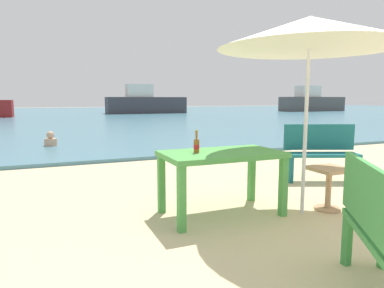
# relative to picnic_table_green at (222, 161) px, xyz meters

# --- Properties ---
(ground_plane) EXTENTS (120.00, 120.00, 0.00)m
(ground_plane) POSITION_rel_picnic_table_green_xyz_m (0.83, -1.11, -0.65)
(ground_plane) COLOR beige
(sea_water) EXTENTS (120.00, 50.00, 0.08)m
(sea_water) POSITION_rel_picnic_table_green_xyz_m (0.83, 28.89, -0.61)
(sea_water) COLOR teal
(sea_water) RESTS_ON ground_plane
(picnic_table_green) EXTENTS (1.40, 0.80, 0.76)m
(picnic_table_green) POSITION_rel_picnic_table_green_xyz_m (0.00, 0.00, 0.00)
(picnic_table_green) COLOR #4C9E47
(picnic_table_green) RESTS_ON ground_plane
(beer_bottle_amber) EXTENTS (0.07, 0.07, 0.26)m
(beer_bottle_amber) POSITION_rel_picnic_table_green_xyz_m (-0.31, 0.04, 0.20)
(beer_bottle_amber) COLOR brown
(beer_bottle_amber) RESTS_ON picnic_table_green
(patio_umbrella) EXTENTS (2.10, 2.10, 2.30)m
(patio_umbrella) POSITION_rel_picnic_table_green_xyz_m (0.92, -0.36, 1.47)
(patio_umbrella) COLOR silver
(patio_umbrella) RESTS_ON ground_plane
(side_table_wood) EXTENTS (0.44, 0.44, 0.54)m
(side_table_wood) POSITION_rel_picnic_table_green_xyz_m (1.30, -0.38, -0.30)
(side_table_wood) COLOR tan
(side_table_wood) RESTS_ON ground_plane
(bench_teal_center) EXTENTS (1.25, 0.79, 0.95)m
(bench_teal_center) POSITION_rel_picnic_table_green_xyz_m (2.36, 0.89, -0.11)
(bench_teal_center) COLOR #196066
(bench_teal_center) RESTS_ON ground_plane
(bench_green_left) EXTENTS (0.97, 1.20, 0.95)m
(bench_green_left) POSITION_rel_picnic_table_green_xyz_m (0.12, -2.03, -0.11)
(bench_green_left) COLOR #3D8C42
(bench_green_left) RESTS_ON ground_plane
(swimmer_person) EXTENTS (0.34, 0.34, 0.41)m
(swimmer_person) POSITION_rel_picnic_table_green_xyz_m (-1.85, 6.73, -0.41)
(swimmer_person) COLOR tan
(swimmer_person) RESTS_ON sea_water
(boat_cargo_ship) EXTENTS (7.29, 1.99, 2.65)m
(boat_cargo_ship) POSITION_rel_picnic_table_green_xyz_m (6.44, 27.43, 0.38)
(boat_cargo_ship) COLOR #38383F
(boat_cargo_ship) RESTS_ON sea_water
(boat_fishing_trawler) EXTENTS (7.54, 2.06, 2.74)m
(boat_fishing_trawler) POSITION_rel_picnic_table_green_xyz_m (24.99, 26.25, 0.42)
(boat_fishing_trawler) COLOR #4C4C4C
(boat_fishing_trawler) RESTS_ON sea_water
(boat_ferry) EXTENTS (3.52, 0.96, 1.28)m
(boat_ferry) POSITION_rel_picnic_table_green_xyz_m (12.91, 39.14, -0.11)
(boat_ferry) COLOR navy
(boat_ferry) RESTS_ON sea_water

